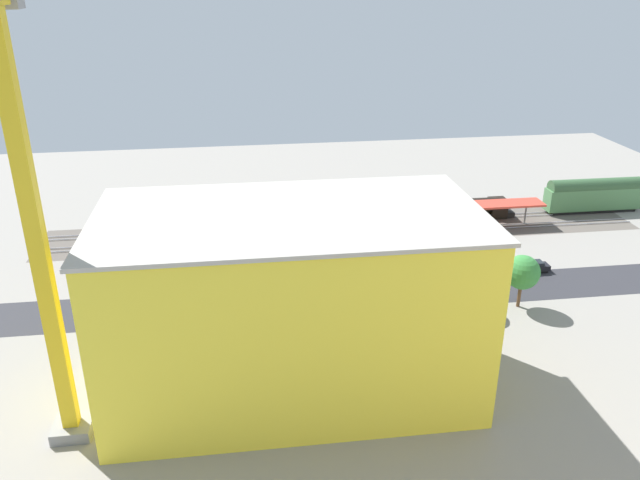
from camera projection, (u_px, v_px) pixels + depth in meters
name	position (u px, v px, depth m)	size (l,w,h in m)	color
ground_plane	(371.00, 284.00, 89.15)	(163.03, 163.03, 0.00)	gray
rail_bed	(345.00, 230.00, 107.95)	(101.89, 13.06, 0.01)	#5B544C
street_asphalt	(377.00, 295.00, 85.99)	(101.89, 9.00, 0.01)	#2D2D33
track_rails	(345.00, 229.00, 107.88)	(101.89, 7.54, 0.12)	#9E9EA8
platform_canopy_near	(262.00, 232.00, 97.15)	(55.42, 4.96, 3.91)	#B73328
platform_canopy_far	(393.00, 209.00, 106.14)	(53.38, 4.57, 4.15)	#C63D2D
locomotive	(473.00, 208.00, 112.72)	(15.21, 2.92, 5.09)	black
passenger_coach	(594.00, 194.00, 115.18)	(18.14, 3.21, 6.36)	black
parked_car_0	(533.00, 267.00, 92.61)	(4.64, 1.86, 1.61)	black
parked_car_1	(489.00, 270.00, 91.49)	(4.40, 1.81, 1.81)	black
parked_car_2	(450.00, 274.00, 90.42)	(4.15, 1.86, 1.55)	black
parked_car_3	(413.00, 276.00, 89.64)	(4.49, 1.95, 1.69)	black
parked_car_4	(365.00, 281.00, 88.18)	(4.54, 1.77, 1.66)	black
construction_building	(292.00, 305.00, 63.53)	(36.94, 19.45, 19.35)	yellow
construction_roof_slab	(290.00, 215.00, 59.66)	(37.54, 20.05, 0.40)	#ADA89E
tower_crane	(21.00, 208.00, 48.58)	(3.60, 28.74, 40.22)	gray
box_truck_0	(402.00, 298.00, 81.78)	(9.95, 3.16, 3.42)	black
box_truck_1	(363.00, 294.00, 82.56)	(8.27, 2.88, 3.68)	black
street_tree_0	(279.00, 287.00, 77.47)	(4.63, 4.63, 7.26)	brown
street_tree_1	(522.00, 272.00, 81.15)	(4.55, 4.55, 7.32)	brown
street_tree_2	(125.00, 292.00, 75.97)	(5.45, 5.45, 7.87)	brown
street_tree_3	(460.00, 277.00, 80.98)	(5.07, 5.07, 7.09)	brown
traffic_light	(437.00, 277.00, 80.99)	(0.50, 0.36, 6.91)	#333333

